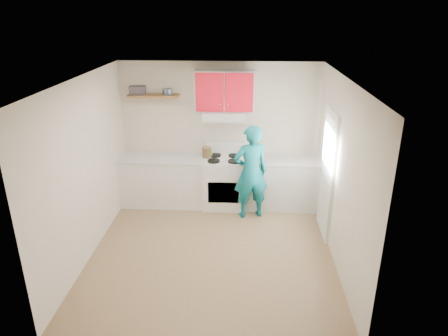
# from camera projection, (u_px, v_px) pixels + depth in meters

# --- Properties ---
(floor) EXTENTS (3.80, 3.80, 0.00)m
(floor) POSITION_uv_depth(u_px,v_px,m) (212.00, 251.00, 6.24)
(floor) COLOR brown
(floor) RESTS_ON ground
(ceiling) EXTENTS (3.60, 3.80, 0.04)m
(ceiling) POSITION_uv_depth(u_px,v_px,m) (210.00, 79.00, 5.28)
(ceiling) COLOR white
(ceiling) RESTS_ON floor
(back_wall) EXTENTS (3.60, 0.04, 2.60)m
(back_wall) POSITION_uv_depth(u_px,v_px,m) (220.00, 133.00, 7.52)
(back_wall) COLOR beige
(back_wall) RESTS_ON floor
(front_wall) EXTENTS (3.60, 0.04, 2.60)m
(front_wall) POSITION_uv_depth(u_px,v_px,m) (195.00, 245.00, 4.00)
(front_wall) COLOR beige
(front_wall) RESTS_ON floor
(left_wall) EXTENTS (0.04, 3.80, 2.60)m
(left_wall) POSITION_uv_depth(u_px,v_px,m) (86.00, 170.00, 5.85)
(left_wall) COLOR beige
(left_wall) RESTS_ON floor
(right_wall) EXTENTS (0.04, 3.80, 2.60)m
(right_wall) POSITION_uv_depth(u_px,v_px,m) (340.00, 175.00, 5.67)
(right_wall) COLOR beige
(right_wall) RESTS_ON floor
(door) EXTENTS (0.05, 0.85, 2.05)m
(door) POSITION_uv_depth(u_px,v_px,m) (328.00, 174.00, 6.42)
(door) COLOR white
(door) RESTS_ON floor
(door_glass) EXTENTS (0.01, 0.55, 0.95)m
(door_glass) POSITION_uv_depth(u_px,v_px,m) (328.00, 148.00, 6.27)
(door_glass) COLOR white
(door_glass) RESTS_ON door
(counter_left) EXTENTS (1.52, 0.60, 0.90)m
(counter_left) POSITION_uv_depth(u_px,v_px,m) (163.00, 181.00, 7.61)
(counter_left) COLOR silver
(counter_left) RESTS_ON floor
(counter_right) EXTENTS (1.32, 0.60, 0.90)m
(counter_right) POSITION_uv_depth(u_px,v_px,m) (281.00, 184.00, 7.50)
(counter_right) COLOR silver
(counter_right) RESTS_ON floor
(stove) EXTENTS (0.76, 0.65, 0.92)m
(stove) POSITION_uv_depth(u_px,v_px,m) (224.00, 182.00, 7.53)
(stove) COLOR white
(stove) RESTS_ON floor
(range_hood) EXTENTS (0.76, 0.44, 0.15)m
(range_hood) POSITION_uv_depth(u_px,v_px,m) (225.00, 115.00, 7.17)
(range_hood) COLOR silver
(range_hood) RESTS_ON back_wall
(upper_cabinets) EXTENTS (1.02, 0.33, 0.70)m
(upper_cabinets) POSITION_uv_depth(u_px,v_px,m) (225.00, 91.00, 7.06)
(upper_cabinets) COLOR #B71020
(upper_cabinets) RESTS_ON back_wall
(shelf) EXTENTS (0.90, 0.30, 0.04)m
(shelf) POSITION_uv_depth(u_px,v_px,m) (154.00, 96.00, 7.18)
(shelf) COLOR brown
(shelf) RESTS_ON back_wall
(books) EXTENTS (0.29, 0.23, 0.14)m
(books) POSITION_uv_depth(u_px,v_px,m) (137.00, 90.00, 7.18)
(books) COLOR #433B40
(books) RESTS_ON shelf
(tin) EXTENTS (0.21, 0.21, 0.10)m
(tin) POSITION_uv_depth(u_px,v_px,m) (167.00, 92.00, 7.13)
(tin) COLOR #333D4C
(tin) RESTS_ON shelf
(kettle) EXTENTS (0.23, 0.23, 0.16)m
(kettle) POSITION_uv_depth(u_px,v_px,m) (208.00, 153.00, 7.44)
(kettle) COLOR #558023
(kettle) RESTS_ON stove
(crock) EXTENTS (0.22, 0.22, 0.21)m
(crock) POSITION_uv_depth(u_px,v_px,m) (207.00, 153.00, 7.42)
(crock) COLOR #4F3D22
(crock) RESTS_ON counter_left
(cutting_board) EXTENTS (0.31, 0.23, 0.02)m
(cutting_board) POSITION_uv_depth(u_px,v_px,m) (274.00, 161.00, 7.30)
(cutting_board) COLOR olive
(cutting_board) RESTS_ON counter_right
(silicone_mat) EXTENTS (0.38, 0.34, 0.01)m
(silicone_mat) POSITION_uv_depth(u_px,v_px,m) (303.00, 162.00, 7.26)
(silicone_mat) COLOR red
(silicone_mat) RESTS_ON counter_right
(person) EXTENTS (0.70, 0.56, 1.67)m
(person) POSITION_uv_depth(u_px,v_px,m) (251.00, 172.00, 6.99)
(person) COLOR #0D6F7A
(person) RESTS_ON floor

